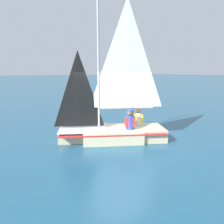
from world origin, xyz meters
name	(u,v)px	position (x,y,z in m)	size (l,w,h in m)	color
ground_plane	(112,140)	(0.00, 0.00, 0.00)	(260.00, 260.00, 0.00)	#235675
sailboat_main	(113,122)	(-0.02, -0.04, 0.68)	(3.07, 4.04, 5.14)	beige
sailor_helm	(130,124)	(-0.49, -0.46, 0.63)	(0.40, 0.42, 1.16)	black
sailor_crew	(138,121)	(-0.20, -1.07, 0.63)	(0.40, 0.42, 1.16)	black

